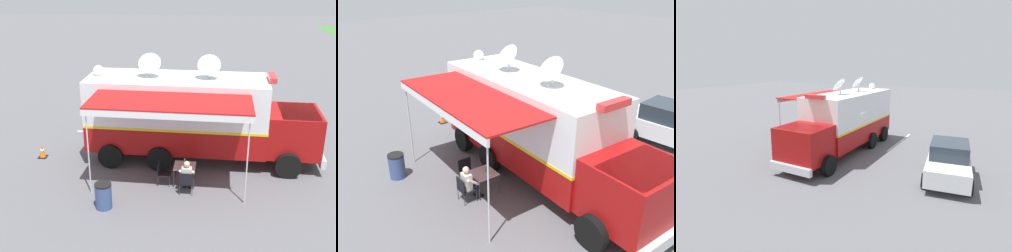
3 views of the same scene
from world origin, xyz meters
TOP-DOWN VIEW (x-y plane):
  - ground_plane at (0.00, 0.00)m, footprint 100.00×100.00m
  - lot_stripe at (-2.50, -2.61)m, footprint 0.40×4.80m
  - command_truck at (0.08, 0.75)m, footprint 5.18×9.62m
  - folding_table at (2.22, 0.42)m, footprint 0.85×0.85m
  - water_bottle at (2.10, 0.42)m, footprint 0.07×0.07m
  - folding_chair_at_table at (3.02, 0.50)m, footprint 0.51×0.51m
  - folding_chair_beside_table at (2.35, -0.43)m, footprint 0.51×0.51m
  - seated_responder at (2.83, 0.52)m, footprint 0.68×0.57m
  - trash_bin at (4.12, -2.26)m, footprint 0.57×0.57m
  - traffic_cone at (0.39, -5.68)m, footprint 0.36×0.36m
  - car_behind_truck at (-6.10, 2.45)m, footprint 2.26×4.33m

SIDE VIEW (x-z plane):
  - ground_plane at x=0.00m, z-range 0.00..0.00m
  - lot_stripe at x=-2.50m, z-range 0.00..0.01m
  - traffic_cone at x=0.39m, z-range -0.01..0.57m
  - trash_bin at x=4.12m, z-range 0.00..0.91m
  - folding_chair_at_table at x=3.02m, z-range 0.08..0.95m
  - folding_chair_beside_table at x=2.35m, z-range 0.08..0.95m
  - seated_responder at x=2.83m, z-range 0.03..1.28m
  - folding_table at x=2.22m, z-range 0.31..1.04m
  - water_bottle at x=2.10m, z-range 0.72..0.95m
  - car_behind_truck at x=-6.10m, z-range 0.00..1.76m
  - command_truck at x=0.08m, z-range -0.32..4.21m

